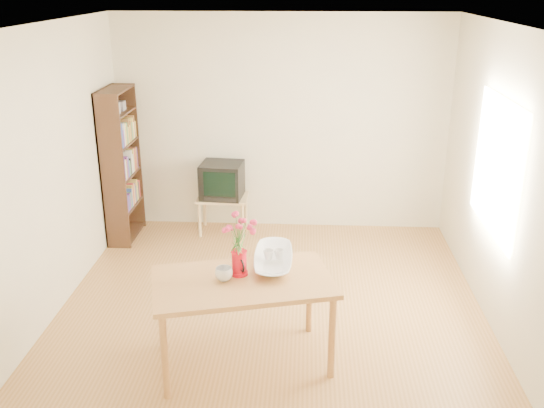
# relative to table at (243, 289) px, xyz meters

# --- Properties ---
(room) EXTENTS (4.50, 4.50, 4.50)m
(room) POSITION_rel_table_xyz_m (0.20, 0.73, 0.63)
(room) COLOR olive
(room) RESTS_ON ground
(table) EXTENTS (1.55, 1.12, 0.75)m
(table) POSITION_rel_table_xyz_m (0.00, 0.00, 0.00)
(table) COLOR #AA723A
(table) RESTS_ON ground
(tv_stand) EXTENTS (0.60, 0.45, 0.46)m
(tv_stand) POSITION_rel_table_xyz_m (-0.53, 2.70, -0.28)
(tv_stand) COLOR tan
(tv_stand) RESTS_ON ground
(bookshelf) EXTENTS (0.28, 0.70, 1.80)m
(bookshelf) POSITION_rel_table_xyz_m (-1.68, 2.48, 0.17)
(bookshelf) COLOR black
(bookshelf) RESTS_ON ground
(pitcher) EXTENTS (0.14, 0.21, 0.21)m
(pitcher) POSITION_rel_table_xyz_m (-0.03, 0.09, 0.18)
(pitcher) COLOR red
(pitcher) RESTS_ON table
(flowers) EXTENTS (0.23, 0.23, 0.33)m
(flowers) POSITION_rel_table_xyz_m (-0.03, 0.09, 0.44)
(flowers) COLOR #D8335F
(flowers) RESTS_ON pitcher
(mug) EXTENTS (0.19, 0.19, 0.11)m
(mug) POSITION_rel_table_xyz_m (-0.14, -0.02, 0.14)
(mug) COLOR white
(mug) RESTS_ON table
(bowl) EXTENTS (0.48, 0.48, 0.44)m
(bowl) POSITION_rel_table_xyz_m (0.22, 0.30, 0.30)
(bowl) COLOR white
(bowl) RESTS_ON table
(teacup_a) EXTENTS (0.09, 0.09, 0.07)m
(teacup_a) POSITION_rel_table_xyz_m (0.18, 0.30, 0.26)
(teacup_a) COLOR white
(teacup_a) RESTS_ON bowl
(teacup_b) EXTENTS (0.08, 0.08, 0.07)m
(teacup_b) POSITION_rel_table_xyz_m (0.27, 0.32, 0.26)
(teacup_b) COLOR white
(teacup_b) RESTS_ON bowl
(television) EXTENTS (0.52, 0.49, 0.42)m
(television) POSITION_rel_table_xyz_m (-0.53, 2.71, 0.01)
(television) COLOR black
(television) RESTS_ON tv_stand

